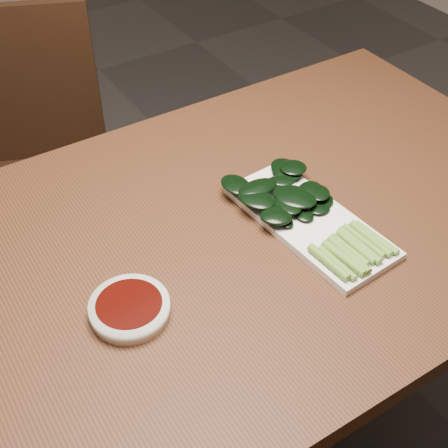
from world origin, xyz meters
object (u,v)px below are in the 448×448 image
sauce_bowl (130,308)px  gai_lan (298,207)px  serving_plate (310,222)px  table (216,265)px  chair_far (20,174)px

sauce_bowl → gai_lan: (0.35, 0.04, 0.01)m
sauce_bowl → serving_plate: size_ratio=0.37×
serving_plate → gai_lan: bearing=109.4°
table → gai_lan: (0.15, -0.04, 0.10)m
table → serving_plate: (0.16, -0.06, 0.08)m
serving_plate → table: bearing=158.2°
gai_lan → sauce_bowl: bearing=-173.6°
chair_far → gai_lan: bearing=-45.0°
table → chair_far: size_ratio=1.57×
serving_plate → chair_far: bearing=112.6°
chair_far → sauce_bowl: (-0.04, -0.80, 0.27)m
sauce_bowl → table: bearing=20.9°
chair_far → serving_plate: bearing=-45.1°
chair_far → sauce_bowl: size_ratio=7.16×
table → sauce_bowl: sauce_bowl is taller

